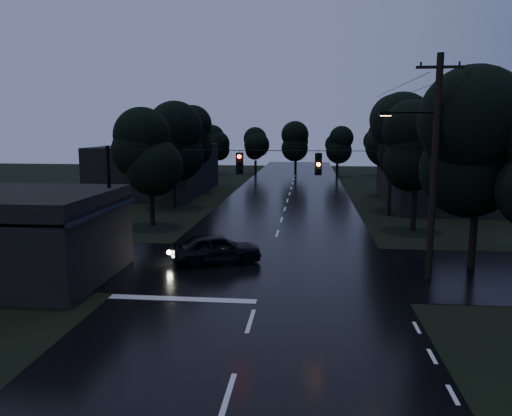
# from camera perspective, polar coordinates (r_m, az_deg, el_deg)

# --- Properties ---
(ground) EXTENTS (160.00, 160.00, 0.00)m
(ground) POSITION_cam_1_polar(r_m,az_deg,el_deg) (13.74, -3.22, -20.61)
(ground) COLOR black
(ground) RESTS_ON ground
(main_road) EXTENTS (12.00, 120.00, 0.02)m
(main_road) POSITION_cam_1_polar(r_m,az_deg,el_deg) (42.36, 3.31, -0.15)
(main_road) COLOR black
(main_road) RESTS_ON ground
(cross_street) EXTENTS (60.00, 9.00, 0.02)m
(cross_street) POSITION_cam_1_polar(r_m,az_deg,el_deg) (24.80, 1.27, -6.82)
(cross_street) COLOR black
(cross_street) RESTS_ON ground
(building_far_right) EXTENTS (10.00, 14.00, 4.40)m
(building_far_right) POSITION_cam_1_polar(r_m,az_deg,el_deg) (47.54, 20.71, 2.96)
(building_far_right) COLOR black
(building_far_right) RESTS_ON ground
(building_far_left) EXTENTS (10.00, 16.00, 5.00)m
(building_far_left) POSITION_cam_1_polar(r_m,az_deg,el_deg) (54.35, -11.08, 4.40)
(building_far_left) COLOR black
(building_far_left) RESTS_ON ground
(utility_pole_main) EXTENTS (3.50, 0.30, 10.00)m
(utility_pole_main) POSITION_cam_1_polar(r_m,az_deg,el_deg) (23.46, 19.51, 4.80)
(utility_pole_main) COLOR black
(utility_pole_main) RESTS_ON ground
(utility_pole_far) EXTENTS (2.00, 0.30, 7.50)m
(utility_pole_far) POSITION_cam_1_polar(r_m,az_deg,el_deg) (40.37, 15.11, 4.64)
(utility_pole_far) COLOR black
(utility_pole_far) RESTS_ON ground
(anchor_pole_left) EXTENTS (0.18, 0.18, 6.00)m
(anchor_pole_left) POSITION_cam_1_polar(r_m,az_deg,el_deg) (24.95, -16.34, -0.04)
(anchor_pole_left) COLOR black
(anchor_pole_left) RESTS_ON ground
(span_signals) EXTENTS (15.00, 0.37, 1.12)m
(span_signals) POSITION_cam_1_polar(r_m,az_deg,el_deg) (22.86, 2.50, 5.18)
(span_signals) COLOR black
(span_signals) RESTS_ON ground
(tree_corner_near) EXTENTS (4.48, 4.48, 9.44)m
(tree_corner_near) POSITION_cam_1_polar(r_m,az_deg,el_deg) (26.05, 24.17, 6.53)
(tree_corner_near) COLOR black
(tree_corner_near) RESTS_ON ground
(tree_left_a) EXTENTS (3.92, 3.92, 8.26)m
(tree_left_a) POSITION_cam_1_polar(r_m,az_deg,el_deg) (35.54, -12.01, 6.39)
(tree_left_a) COLOR black
(tree_left_a) RESTS_ON ground
(tree_left_b) EXTENTS (4.20, 4.20, 8.85)m
(tree_left_b) POSITION_cam_1_polar(r_m,az_deg,el_deg) (43.36, -9.50, 7.42)
(tree_left_b) COLOR black
(tree_left_b) RESTS_ON ground
(tree_left_c) EXTENTS (4.48, 4.48, 9.44)m
(tree_left_c) POSITION_cam_1_polar(r_m,az_deg,el_deg) (53.19, -7.24, 8.16)
(tree_left_c) COLOR black
(tree_left_c) RESTS_ON ground
(tree_right_a) EXTENTS (4.20, 4.20, 8.85)m
(tree_right_a) POSITION_cam_1_polar(r_m,az_deg,el_deg) (34.51, 17.93, 6.70)
(tree_right_a) COLOR black
(tree_right_a) RESTS_ON ground
(tree_right_b) EXTENTS (4.48, 4.48, 9.44)m
(tree_right_b) POSITION_cam_1_polar(r_m,az_deg,el_deg) (42.46, 16.56, 7.64)
(tree_right_b) COLOR black
(tree_right_b) RESTS_ON ground
(tree_right_c) EXTENTS (4.76, 4.76, 10.03)m
(tree_right_c) POSITION_cam_1_polar(r_m,az_deg,el_deg) (52.42, 15.25, 8.32)
(tree_right_c) COLOR black
(tree_right_c) RESTS_ON ground
(car) EXTENTS (4.90, 3.38, 1.55)m
(car) POSITION_cam_1_polar(r_m,az_deg,el_deg) (25.44, -4.55, -4.63)
(car) COLOR black
(car) RESTS_ON ground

